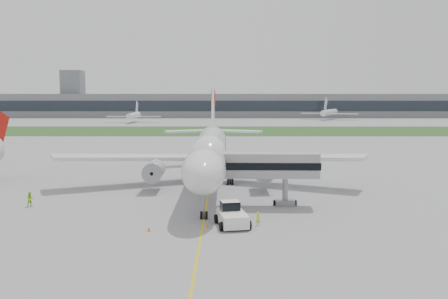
{
  "coord_description": "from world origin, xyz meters",
  "views": [
    {
      "loc": [
        2.52,
        -70.78,
        14.32
      ],
      "look_at": [
        2.23,
        2.0,
        6.1
      ],
      "focal_mm": 40.0,
      "sensor_mm": 36.0,
      "label": 1
    }
  ],
  "objects_px": {
    "airliner": "(209,150)",
    "pushback_tug": "(232,215)",
    "ground_crew_near": "(258,219)",
    "jet_bridge": "(254,166)"
  },
  "relations": [
    {
      "from": "ground_crew_near",
      "to": "jet_bridge",
      "type": "bearing_deg",
      "value": -124.3
    },
    {
      "from": "jet_bridge",
      "to": "ground_crew_near",
      "type": "xyz_separation_m",
      "value": [
        -0.07,
        -9.12,
        -4.47
      ]
    },
    {
      "from": "pushback_tug",
      "to": "jet_bridge",
      "type": "relative_size",
      "value": 0.35
    },
    {
      "from": "airliner",
      "to": "jet_bridge",
      "type": "relative_size",
      "value": 3.52
    },
    {
      "from": "airliner",
      "to": "ground_crew_near",
      "type": "distance_m",
      "value": 23.91
    },
    {
      "from": "pushback_tug",
      "to": "jet_bridge",
      "type": "xyz_separation_m",
      "value": [
        2.92,
        9.13,
        4.08
      ]
    },
    {
      "from": "ground_crew_near",
      "to": "pushback_tug",
      "type": "bearing_deg",
      "value": -33.71
    },
    {
      "from": "airliner",
      "to": "jet_bridge",
      "type": "height_order",
      "value": "airliner"
    },
    {
      "from": "airliner",
      "to": "pushback_tug",
      "type": "height_order",
      "value": "airliner"
    },
    {
      "from": "airliner",
      "to": "ground_crew_near",
      "type": "height_order",
      "value": "airliner"
    }
  ]
}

